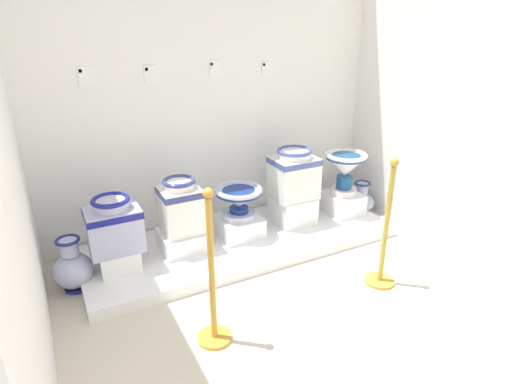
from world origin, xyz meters
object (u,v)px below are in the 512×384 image
Objects in this scene: antique_toilet_rightmost at (294,173)px; antique_toilet_central_ornate at (345,166)px; plinth_block_central_ornate at (342,203)px; stanchion_post_near_right at (384,245)px; info_placard_second at (152,74)px; decorative_vase_spare at (73,268)px; antique_toilet_leftmost at (114,224)px; info_placard_fourth at (267,69)px; plinth_block_rightmost at (293,209)px; antique_toilet_broad_patterned at (239,198)px; decorative_vase_corner at (361,200)px; antique_toilet_squat_floral at (181,205)px; info_placard_first at (87,77)px; plinth_block_leftmost at (119,258)px; info_placard_third at (215,69)px; plinth_block_broad_patterned at (239,226)px; stanchion_post_near_left at (213,293)px; plinth_block_squat_floral at (183,240)px.

antique_toilet_central_ornate is at bearing -4.96° from antique_toilet_rightmost.
stanchion_post_near_right is (-0.42, -1.02, 0.13)m from plinth_block_central_ornate.
info_placard_second reaches higher than decorative_vase_spare.
antique_toilet_leftmost is 3.30× the size of info_placard_fourth.
antique_toilet_leftmost is 1.67m from plinth_block_rightmost.
antique_toilet_leftmost is 0.45m from decorative_vase_spare.
decorative_vase_corner is (1.43, 0.03, -0.31)m from antique_toilet_broad_patterned.
info_placard_first reaches higher than antique_toilet_squat_floral.
antique_toilet_leftmost is 0.99× the size of decorative_vase_spare.
info_placard_fourth is at bearing 18.60° from plinth_block_leftmost.
decorative_vase_spare is (-1.43, -0.53, -1.33)m from info_placard_third.
info_placard_third reaches higher than info_placard_fourth.
info_placard_second reaches higher than antique_toilet_rightmost.
antique_toilet_central_ornate is 0.41× the size of stanchion_post_near_right.
antique_toilet_broad_patterned is (-0.00, 0.00, 0.27)m from plinth_block_broad_patterned.
info_placard_fourth is at bearing 51.55° from stanchion_post_near_left.
plinth_block_rightmost is 0.86m from decorative_vase_corner.
decorative_vase_corner is 1.31m from stanchion_post_near_right.
stanchion_post_near_right is (1.79, -0.99, -0.15)m from antique_toilet_leftmost.
antique_toilet_squat_floral is at bearing 179.70° from plinth_block_broad_patterned.
info_placard_third is at bearing 41.10° from antique_toilet_squat_floral.
antique_toilet_rightmost reaches higher than plinth_block_central_ornate.
info_placard_first is (0.02, 0.54, 1.32)m from plinth_block_leftmost.
decorative_vase_spare is 2.84m from decorative_vase_corner.
info_placard_second is 1.11× the size of info_placard_third.
stanchion_post_near_right reaches higher than decorative_vase_corner.
plinth_block_broad_patterned is 1.43m from decorative_vase_corner.
antique_toilet_central_ornate is 2.43m from info_placard_first.
antique_toilet_leftmost is at bearing -153.63° from info_placard_third.
plinth_block_broad_patterned is at bearing -41.14° from info_placard_second.
plinth_block_broad_patterned is at bearing 0.00° from antique_toilet_broad_patterned.
plinth_block_leftmost is at bearing -177.12° from plinth_block_rightmost.
plinth_block_squat_floral is 0.32m from antique_toilet_squat_floral.
stanchion_post_near_left is at bearing 179.93° from stanchion_post_near_right.
antique_toilet_broad_patterned is at bearing -178.03° from plinth_block_rightmost.
antique_toilet_leftmost is 2.21m from antique_toilet_central_ornate.
plinth_block_rightmost is 2.27× the size of info_placard_first.
info_placard_first is 2.86m from decorative_vase_corner.
antique_toilet_squat_floral is at bearing -179.11° from antique_toilet_rightmost.
info_placard_third is (0.57, -0.00, 0.02)m from info_placard_second.
antique_toilet_central_ornate is (2.21, 0.03, 0.40)m from plinth_block_leftmost.
stanchion_post_near_right is at bearing -40.91° from info_placard_first.
plinth_block_leftmost is 0.65× the size of antique_toilet_rightmost.
antique_toilet_broad_patterned is (0.53, -0.00, 0.28)m from plinth_block_squat_floral.
antique_toilet_central_ornate is 1.54m from info_placard_third.
antique_toilet_rightmost is at bearing 40.47° from stanchion_post_near_left.
info_placard_second reaches higher than stanchion_post_near_left.
antique_toilet_leftmost is 1.97m from info_placard_fourth.
antique_toilet_rightmost reaches higher than plinth_block_squat_floral.
plinth_block_rightmost is at bearing 175.04° from plinth_block_central_ornate.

